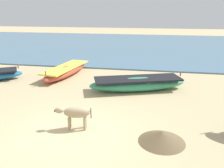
{
  "coord_description": "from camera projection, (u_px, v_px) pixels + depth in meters",
  "views": [
    {
      "loc": [
        2.23,
        -5.73,
        3.44
      ],
      "look_at": [
        0.6,
        3.04,
        0.6
      ],
      "focal_mm": 37.85,
      "sensor_mm": 36.0,
      "label": 1
    }
  ],
  "objects": [
    {
      "name": "debris_pile_0",
      "position": [
        162.0,
        137.0,
        6.36
      ],
      "size": [
        1.8,
        1.8,
        0.31
      ],
      "primitive_type": "cone",
      "rotation": [
        0.0,
        0.0,
        4.02
      ],
      "color": "brown",
      "rests_on": "ground"
    },
    {
      "name": "fishing_boat_2",
      "position": [
        138.0,
        83.0,
        10.4
      ],
      "size": [
        4.43,
        2.55,
        0.77
      ],
      "rotation": [
        0.0,
        0.0,
        0.35
      ],
      "color": "#338C66",
      "rests_on": "ground"
    },
    {
      "name": "sea_water",
      "position": [
        133.0,
        45.0,
        23.35
      ],
      "size": [
        60.0,
        20.0,
        0.08
      ],
      "primitive_type": "cube",
      "color": "slate",
      "rests_on": "ground"
    },
    {
      "name": "calf_far_dun",
      "position": [
        76.0,
        113.0,
        6.95
      ],
      "size": [
        1.09,
        0.44,
        0.71
      ],
      "rotation": [
        0.0,
        0.0,
        3.31
      ],
      "color": "tan",
      "rests_on": "ground"
    },
    {
      "name": "fishing_boat_1",
      "position": [
        66.0,
        71.0,
        12.69
      ],
      "size": [
        1.6,
        4.14,
        0.7
      ],
      "rotation": [
        0.0,
        0.0,
        4.57
      ],
      "color": "#B74733",
      "rests_on": "ground"
    },
    {
      "name": "ground",
      "position": [
        72.0,
        134.0,
        6.8
      ],
      "size": [
        80.0,
        80.0,
        0.0
      ],
      "primitive_type": "plane",
      "color": "tan"
    }
  ]
}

